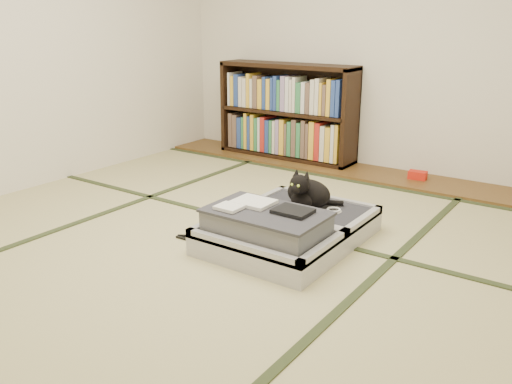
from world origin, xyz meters
The scene contains 9 objects.
floor centered at (0.00, 0.00, 0.00)m, with size 4.50×4.50×0.00m, color tan.
wood_strip centered at (0.00, 2.00, 0.01)m, with size 4.00×0.50×0.02m, color brown.
red_item centered at (0.57, 2.03, 0.06)m, with size 0.15×0.09×0.07m, color red.
tatami_borders centered at (0.00, 0.49, 0.00)m, with size 4.00×4.50×0.01m.
bookcase centered at (-0.78, 2.07, 0.45)m, with size 1.40×0.32×0.92m.
suitcase centered at (0.36, 0.22, 0.11)m, with size 0.78×1.05×0.31m.
cat centered at (0.34, 0.51, 0.26)m, with size 0.35×0.35×0.28m.
cable_coil centered at (0.52, 0.54, 0.16)m, with size 0.11×0.11×0.03m.
hanger centered at (-0.08, -0.05, 0.01)m, with size 0.38×0.18×0.01m.
Camera 1 is at (1.99, -2.42, 1.34)m, focal length 38.00 mm.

